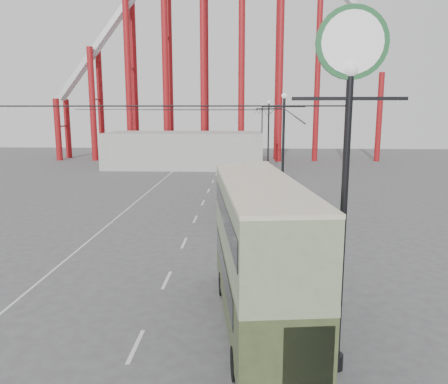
# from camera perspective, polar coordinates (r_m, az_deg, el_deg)

# --- Properties ---
(ground) EXTENTS (160.00, 160.00, 0.00)m
(ground) POSITION_cam_1_polar(r_m,az_deg,el_deg) (17.73, -6.55, -16.23)
(ground) COLOR #4C4D4F
(ground) RESTS_ON ground
(road_markings) EXTENTS (12.52, 120.00, 0.01)m
(road_markings) POSITION_cam_1_polar(r_m,az_deg,el_deg) (36.37, -2.90, -2.14)
(road_markings) COLOR silver
(road_markings) RESTS_ON ground
(lamp_post_near) EXTENTS (3.20, 0.44, 10.80)m
(lamp_post_near) POSITION_cam_1_polar(r_m,az_deg,el_deg) (12.94, 15.95, 9.71)
(lamp_post_near) COLOR black
(lamp_post_near) RESTS_ON ground
(lamp_post_mid) EXTENTS (3.20, 0.44, 9.32)m
(lamp_post_mid) POSITION_cam_1_polar(r_m,az_deg,el_deg) (33.89, 7.71, 4.85)
(lamp_post_mid) COLOR black
(lamp_post_mid) RESTS_ON ground
(lamp_post_far) EXTENTS (3.20, 0.44, 9.32)m
(lamp_post_far) POSITION_cam_1_polar(r_m,az_deg,el_deg) (55.78, 5.81, 7.07)
(lamp_post_far) COLOR black
(lamp_post_far) RESTS_ON ground
(lamp_post_distant) EXTENTS (3.20, 0.44, 9.32)m
(lamp_post_distant) POSITION_cam_1_polar(r_m,az_deg,el_deg) (77.73, 4.98, 8.03)
(lamp_post_distant) COLOR black
(lamp_post_distant) RESTS_ON ground
(roller_coaster) EXTENTS (52.95, 5.00, 55.48)m
(roller_coaster) POSITION_cam_1_polar(r_m,az_deg,el_deg) (74.22, -1.38, 22.12)
(roller_coaster) COLOR maroon
(roller_coaster) RESTS_ON ground
(fairground_shed) EXTENTS (22.00, 10.00, 5.00)m
(fairground_shed) POSITION_cam_1_polar(r_m,az_deg,el_deg) (63.45, -5.12, 5.52)
(fairground_shed) COLOR #989994
(fairground_shed) RESTS_ON ground
(double_decker_bus) EXTENTS (3.78, 10.48, 5.50)m
(double_decker_bus) POSITION_cam_1_polar(r_m,az_deg,el_deg) (16.06, 4.65, -7.19)
(double_decker_bus) COLOR #354324
(double_decker_bus) RESTS_ON ground
(single_decker_green) EXTENTS (3.13, 10.26, 2.86)m
(single_decker_green) POSITION_cam_1_polar(r_m,az_deg,el_deg) (32.89, 4.40, -0.65)
(single_decker_green) COLOR slate
(single_decker_green) RESTS_ON ground
(single_decker_cream) EXTENTS (2.85, 9.99, 3.08)m
(single_decker_cream) POSITION_cam_1_polar(r_m,az_deg,el_deg) (38.84, 4.53, 1.25)
(single_decker_cream) COLOR beige
(single_decker_cream) RESTS_ON ground
(pedestrian) EXTENTS (0.65, 0.44, 1.77)m
(pedestrian) POSITION_cam_1_polar(r_m,az_deg,el_deg) (26.02, 3.45, -5.29)
(pedestrian) COLOR black
(pedestrian) RESTS_ON ground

